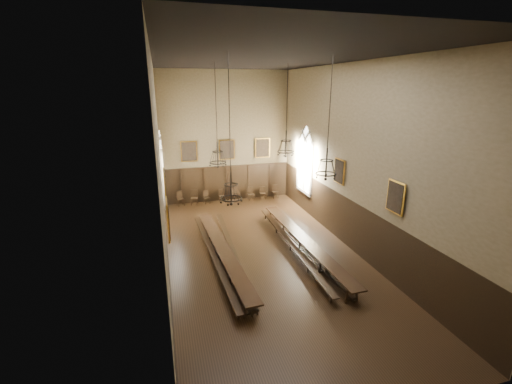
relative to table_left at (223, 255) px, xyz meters
name	(u,v)px	position (x,y,z in m)	size (l,w,h in m)	color
floor	(263,256)	(2.01, 0.12, -0.37)	(9.00, 18.00, 0.02)	black
ceiling	(265,58)	(2.01, 0.12, 8.65)	(9.00, 18.00, 0.02)	black
wall_back	(226,138)	(2.01, 9.13, 4.14)	(9.00, 0.02, 9.00)	#7C6A4C
wall_front	(391,257)	(2.01, -8.89, 4.14)	(9.00, 0.02, 9.00)	#7C6A4C
wall_left	(160,172)	(-2.50, 0.12, 4.14)	(0.02, 18.00, 9.00)	#7C6A4C
wall_right	(353,160)	(6.52, 0.12, 4.14)	(0.02, 18.00, 9.00)	#7C6A4C
wainscot_panelling	(264,232)	(2.01, 0.12, 0.89)	(9.00, 18.00, 2.50)	black
table_left	(223,255)	(0.00, 0.00, 0.00)	(1.18, 9.35, 0.73)	black
table_right	(303,245)	(4.02, -0.08, 0.01)	(0.95, 9.65, 0.75)	black
bench_left_outer	(213,256)	(-0.44, 0.17, -0.09)	(0.71, 9.57, 0.43)	black
bench_left_inner	(232,252)	(0.50, 0.31, -0.09)	(0.67, 9.69, 0.44)	black
bench_right_inner	(290,245)	(3.46, 0.25, -0.08)	(0.47, 9.77, 0.44)	black
bench_right_outer	(309,242)	(4.50, 0.36, -0.10)	(0.57, 9.09, 0.41)	black
chair_0	(180,201)	(-1.39, 8.72, -0.06)	(0.54, 0.54, 1.01)	black
chair_1	(194,200)	(-0.44, 8.68, -0.06)	(0.55, 0.55, 1.02)	black
chair_2	(207,200)	(0.42, 8.71, -0.09)	(0.49, 0.49, 0.91)	black
chair_3	(222,198)	(1.53, 8.68, -0.08)	(0.45, 0.45, 0.93)	black
chair_4	(235,197)	(2.46, 8.72, -0.07)	(0.56, 0.56, 0.99)	black
chair_5	(251,196)	(3.62, 8.59, -0.08)	(0.42, 0.42, 0.95)	black
chair_6	(263,195)	(4.52, 8.60, -0.09)	(0.42, 0.42, 0.90)	black
chair_7	(275,194)	(5.48, 8.62, -0.08)	(0.42, 0.42, 0.94)	black
chandelier_back_left	(218,156)	(0.25, 2.18, 4.26)	(0.83, 0.83, 4.85)	black
chandelier_back_right	(286,146)	(3.93, 2.48, 4.53)	(0.90, 0.90, 4.55)	black
chandelier_front_left	(231,189)	(-0.04, -2.47, 3.93)	(0.82, 0.82, 5.21)	black
chandelier_front_right	(326,166)	(4.03, -1.95, 4.41)	(0.86, 0.86, 4.68)	black
portrait_back_0	(189,151)	(-0.59, 9.00, 3.34)	(1.10, 0.12, 1.40)	gold
portrait_back_1	(227,150)	(2.01, 9.00, 3.34)	(1.10, 0.12, 1.40)	gold
portrait_back_2	(263,148)	(4.61, 9.00, 3.34)	(1.10, 0.12, 1.40)	gold
portrait_left_0	(165,184)	(-2.37, 1.12, 3.34)	(0.12, 1.00, 1.30)	gold
portrait_left_1	(168,219)	(-2.37, -3.38, 3.34)	(0.12, 1.00, 1.30)	gold
portrait_right_0	(339,171)	(6.39, 1.12, 3.34)	(0.12, 1.00, 1.30)	gold
portrait_right_1	(395,197)	(6.39, -3.38, 3.34)	(0.12, 1.00, 1.30)	gold
window_right	(305,160)	(6.44, 5.62, 3.04)	(0.20, 2.20, 4.60)	white
window_left	(162,168)	(-2.42, 5.62, 3.04)	(0.20, 2.20, 4.60)	white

